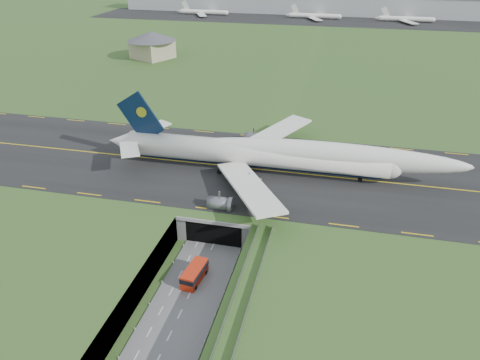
# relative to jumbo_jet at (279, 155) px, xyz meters

# --- Properties ---
(ground) EXTENTS (900.00, 900.00, 0.00)m
(ground) POSITION_rel_jumbo_jet_xyz_m (-9.63, -31.92, -11.10)
(ground) COLOR #2F5722
(ground) RESTS_ON ground
(airfield_deck) EXTENTS (800.00, 800.00, 6.00)m
(airfield_deck) POSITION_rel_jumbo_jet_xyz_m (-9.63, -31.92, -8.10)
(airfield_deck) COLOR gray
(airfield_deck) RESTS_ON ground
(trench_road) EXTENTS (12.00, 75.00, 0.20)m
(trench_road) POSITION_rel_jumbo_jet_xyz_m (-9.63, -39.42, -11.00)
(trench_road) COLOR slate
(trench_road) RESTS_ON ground
(taxiway) EXTENTS (800.00, 44.00, 0.18)m
(taxiway) POSITION_rel_jumbo_jet_xyz_m (-9.63, 1.08, -5.01)
(taxiway) COLOR black
(taxiway) RESTS_ON airfield_deck
(tunnel_portal) EXTENTS (17.00, 22.30, 6.00)m
(tunnel_portal) POSITION_rel_jumbo_jet_xyz_m (-9.63, -15.21, -7.77)
(tunnel_portal) COLOR gray
(tunnel_portal) RESTS_ON ground
(guideway) EXTENTS (3.00, 53.00, 7.05)m
(guideway) POSITION_rel_jumbo_jet_xyz_m (1.37, -51.03, -5.78)
(guideway) COLOR #A8A8A3
(guideway) RESTS_ON ground
(jumbo_jet) EXTENTS (87.37, 57.51, 19.02)m
(jumbo_jet) POSITION_rel_jumbo_jet_xyz_m (0.00, 0.00, 0.00)
(jumbo_jet) COLOR white
(jumbo_jet) RESTS_ON ground
(shuttle_tram) EXTENTS (3.52, 7.44, 2.94)m
(shuttle_tram) POSITION_rel_jumbo_jet_xyz_m (-9.94, -35.80, -9.48)
(shuttle_tram) COLOR red
(shuttle_tram) RESTS_ON ground
(service_building) EXTENTS (30.33, 30.33, 12.45)m
(service_building) POSITION_rel_jumbo_jet_xyz_m (-76.65, 106.59, 2.27)
(service_building) COLOR tan
(service_building) RESTS_ON ground
(cargo_terminal) EXTENTS (320.00, 67.00, 15.60)m
(cargo_terminal) POSITION_rel_jumbo_jet_xyz_m (-9.73, 267.49, 2.85)
(cargo_terminal) COLOR #B2B2B2
(cargo_terminal) RESTS_ON ground
(distant_hills) EXTENTS (700.00, 91.00, 60.00)m
(distant_hills) POSITION_rel_jumbo_jet_xyz_m (54.74, 398.08, -15.10)
(distant_hills) COLOR slate
(distant_hills) RESTS_ON ground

